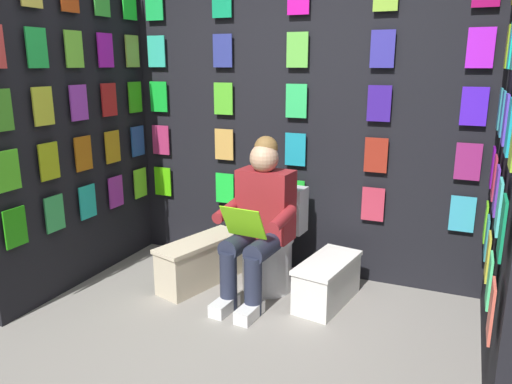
{
  "coord_description": "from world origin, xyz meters",
  "views": [
    {
      "loc": [
        -1.25,
        2.02,
        1.69
      ],
      "look_at": [
        0.03,
        -0.93,
        0.85
      ],
      "focal_mm": 34.59,
      "sensor_mm": 36.0,
      "label": 1
    }
  ],
  "objects": [
    {
      "name": "display_wall_right",
      "position": [
        1.5,
        -0.85,
        1.25
      ],
      "size": [
        0.14,
        1.7,
        2.48
      ],
      "color": "black",
      "rests_on": "ground"
    },
    {
      "name": "comic_longbox_far",
      "position": [
        0.58,
        -1.11,
        0.18
      ],
      "size": [
        0.46,
        0.8,
        0.36
      ],
      "rotation": [
        0.0,
        0.0,
        -0.28
      ],
      "color": "beige",
      "rests_on": "ground"
    },
    {
      "name": "toilet",
      "position": [
        0.06,
        -1.31,
        0.33
      ],
      "size": [
        0.42,
        0.57,
        0.77
      ],
      "rotation": [
        0.0,
        0.0,
        -0.08
      ],
      "color": "white",
      "rests_on": "ground"
    },
    {
      "name": "person_reading",
      "position": [
        0.08,
        -1.09,
        0.6
      ],
      "size": [
        0.55,
        0.71,
        1.19
      ],
      "rotation": [
        0.0,
        0.0,
        -0.08
      ],
      "color": "maroon",
      "rests_on": "ground"
    },
    {
      "name": "display_wall_back",
      "position": [
        0.0,
        -1.74,
        1.24
      ],
      "size": [
        3.01,
        0.14,
        2.48
      ],
      "color": "black",
      "rests_on": "ground"
    },
    {
      "name": "comic_longbox_near",
      "position": [
        -0.42,
        -1.19,
        0.17
      ],
      "size": [
        0.38,
        0.67,
        0.33
      ],
      "rotation": [
        0.0,
        0.0,
        -0.16
      ],
      "color": "white",
      "rests_on": "ground"
    },
    {
      "name": "ground_plane",
      "position": [
        0.0,
        0.0,
        0.0
      ],
      "size": [
        30.0,
        30.0,
        0.0
      ],
      "primitive_type": "plane",
      "color": "gray"
    }
  ]
}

